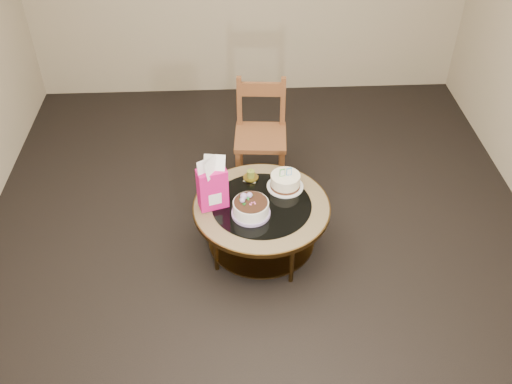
{
  "coord_description": "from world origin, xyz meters",
  "views": [
    {
      "loc": [
        -0.2,
        -3.15,
        3.23
      ],
      "look_at": [
        -0.04,
        0.02,
        0.56
      ],
      "focal_mm": 40.0,
      "sensor_mm": 36.0,
      "label": 1
    }
  ],
  "objects_px": {
    "gift_bag": "(212,183)",
    "dining_chair": "(261,134)",
    "cream_cake": "(285,181)",
    "decorated_cake": "(251,209)",
    "coffee_table": "(262,212)"
  },
  "relations": [
    {
      "from": "gift_bag",
      "to": "dining_chair",
      "type": "distance_m",
      "value": 0.99
    },
    {
      "from": "cream_cake",
      "to": "gift_bag",
      "type": "distance_m",
      "value": 0.6
    },
    {
      "from": "decorated_cake",
      "to": "dining_chair",
      "type": "xyz_separation_m",
      "value": [
        0.13,
        1.0,
        -0.04
      ]
    },
    {
      "from": "decorated_cake",
      "to": "gift_bag",
      "type": "bearing_deg",
      "value": 157.59
    },
    {
      "from": "coffee_table",
      "to": "cream_cake",
      "type": "relative_size",
      "value": 3.65
    },
    {
      "from": "decorated_cake",
      "to": "cream_cake",
      "type": "height_order",
      "value": "cream_cake"
    },
    {
      "from": "gift_bag",
      "to": "dining_chair",
      "type": "relative_size",
      "value": 0.45
    },
    {
      "from": "decorated_cake",
      "to": "gift_bag",
      "type": "relative_size",
      "value": 0.67
    },
    {
      "from": "coffee_table",
      "to": "dining_chair",
      "type": "xyz_separation_m",
      "value": [
        0.04,
        0.9,
        0.1
      ]
    },
    {
      "from": "cream_cake",
      "to": "gift_bag",
      "type": "relative_size",
      "value": 0.67
    },
    {
      "from": "cream_cake",
      "to": "decorated_cake",
      "type": "bearing_deg",
      "value": -144.4
    },
    {
      "from": "gift_bag",
      "to": "cream_cake",
      "type": "bearing_deg",
      "value": 1.67
    },
    {
      "from": "coffee_table",
      "to": "decorated_cake",
      "type": "height_order",
      "value": "decorated_cake"
    },
    {
      "from": "decorated_cake",
      "to": "gift_bag",
      "type": "height_order",
      "value": "gift_bag"
    },
    {
      "from": "cream_cake",
      "to": "gift_bag",
      "type": "xyz_separation_m",
      "value": [
        -0.55,
        -0.19,
        0.15
      ]
    }
  ]
}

